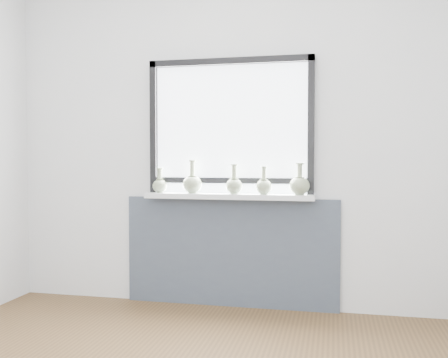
% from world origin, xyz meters
% --- Properties ---
extents(back_wall, '(3.60, 0.02, 2.60)m').
position_xyz_m(back_wall, '(0.00, 1.81, 1.30)').
color(back_wall, silver).
rests_on(back_wall, ground).
extents(apron_panel, '(1.70, 0.03, 0.86)m').
position_xyz_m(apron_panel, '(0.00, 1.78, 0.43)').
color(apron_panel, '#3E4958').
rests_on(apron_panel, ground).
extents(windowsill, '(1.32, 0.18, 0.04)m').
position_xyz_m(windowsill, '(0.00, 1.71, 0.88)').
color(windowsill, silver).
rests_on(windowsill, apron_panel).
extents(window, '(1.30, 0.06, 1.05)m').
position_xyz_m(window, '(0.00, 1.77, 1.44)').
color(window, black).
rests_on(window, windowsill).
extents(vase_a, '(0.12, 0.12, 0.20)m').
position_xyz_m(vase_a, '(-0.56, 1.71, 0.97)').
color(vase_a, '#93A47E').
rests_on(vase_a, windowsill).
extents(vase_b, '(0.15, 0.15, 0.26)m').
position_xyz_m(vase_b, '(-0.29, 1.71, 0.98)').
color(vase_b, '#93A47E').
rests_on(vase_b, windowsill).
extents(vase_c, '(0.13, 0.13, 0.23)m').
position_xyz_m(vase_c, '(0.05, 1.70, 0.97)').
color(vase_c, '#93A47E').
rests_on(vase_c, windowsill).
extents(vase_d, '(0.12, 0.12, 0.21)m').
position_xyz_m(vase_d, '(0.28, 1.69, 0.97)').
color(vase_d, '#93A47E').
rests_on(vase_d, windowsill).
extents(vase_e, '(0.15, 0.15, 0.24)m').
position_xyz_m(vase_e, '(0.55, 1.68, 0.98)').
color(vase_e, '#93A47E').
rests_on(vase_e, windowsill).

